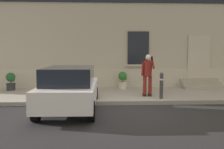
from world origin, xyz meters
TOP-DOWN VIEW (x-y plane):
  - ground_plane at (0.00, 0.00)m, footprint 80.00×80.00m
  - sidewalk at (0.00, 2.80)m, footprint 24.00×3.60m
  - curb_edge at (0.00, 0.94)m, footprint 24.00×0.12m
  - building_facade at (0.01, 5.29)m, footprint 24.00×1.52m
  - entrance_stoop at (4.30, 4.23)m, footprint 1.96×0.96m
  - hatchback_car_white at (-1.89, 0.16)m, footprint 1.85×4.09m
  - bollard_near_person at (1.55, 1.35)m, footprint 0.15×0.15m
  - bollard_far_left at (-2.38, 1.35)m, footprint 0.15×0.15m
  - person_on_phone at (1.10, 1.89)m, footprint 0.51×0.49m
  - planter_charcoal at (-5.18, 3.81)m, footprint 0.44×0.44m
  - planter_olive at (-2.46, 3.89)m, footprint 0.44×0.44m
  - planter_cream at (0.26, 4.12)m, footprint 0.44×0.44m

SIDE VIEW (x-z plane):
  - ground_plane at x=0.00m, z-range 0.00..0.00m
  - sidewalk at x=0.00m, z-range 0.00..0.15m
  - curb_edge at x=0.00m, z-range 0.00..0.15m
  - entrance_stoop at x=4.30m, z-range 0.10..0.58m
  - planter_charcoal at x=-5.18m, z-range 0.18..1.04m
  - planter_olive at x=-2.46m, z-range 0.18..1.04m
  - planter_cream at x=0.26m, z-range 0.18..1.04m
  - bollard_near_person at x=1.55m, z-range 0.19..1.24m
  - bollard_far_left at x=-2.38m, z-range 0.19..1.24m
  - hatchback_car_white at x=-1.89m, z-range 0.04..1.54m
  - person_on_phone at x=1.10m, z-range 0.28..2.02m
  - building_facade at x=0.01m, z-range -0.02..7.48m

